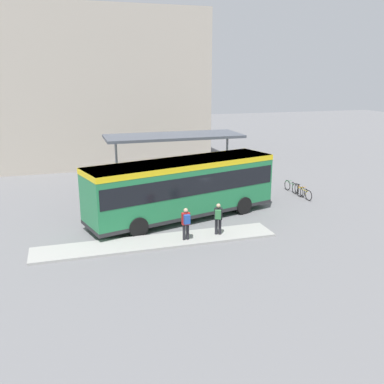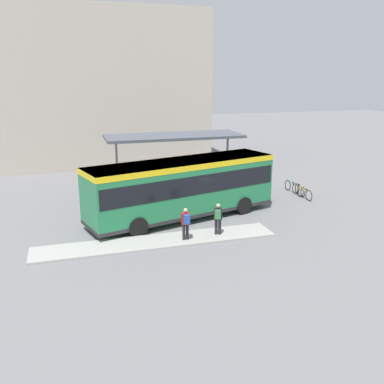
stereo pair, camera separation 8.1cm
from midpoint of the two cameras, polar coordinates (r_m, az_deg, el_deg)
name	(u,v)px [view 1 (the left image)]	position (r m, az deg, el deg)	size (l,w,h in m)	color
ground_plane	(183,218)	(24.10, -1.33, -3.49)	(120.00, 120.00, 0.00)	slate
curb_island	(157,242)	(20.69, -4.77, -6.64)	(11.64, 1.80, 0.12)	#9E9E99
city_bus	(183,185)	(23.56, -1.34, 0.92)	(11.13, 5.42, 3.28)	#237A47
pedestrian_waiting	(218,217)	(21.08, 3.41, -3.36)	(0.47, 0.50, 1.60)	#232328
pedestrian_companion	(186,222)	(20.39, -0.91, -4.02)	(0.39, 0.40, 1.58)	#232328
bicycle_yellow	(304,193)	(28.62, 14.66, -0.19)	(0.48, 1.62, 0.70)	black
bicycle_orange	(300,190)	(29.41, 14.09, 0.27)	(0.48, 1.61, 0.70)	black
bicycle_green	(291,187)	(30.03, 13.00, 0.69)	(0.48, 1.72, 0.74)	black
station_shelter	(174,137)	(28.90, -2.55, 7.33)	(9.13, 3.40, 3.90)	#4C515B
potted_planter_near_shelter	(134,194)	(26.40, -7.79, -0.21)	(0.93, 0.93, 1.45)	slate
potted_planter_far_side	(233,187)	(28.18, 5.36, 0.70)	(0.81, 0.81, 1.29)	slate
station_building	(84,88)	(41.52, -14.23, 13.31)	(20.75, 11.41, 13.19)	#B2A899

